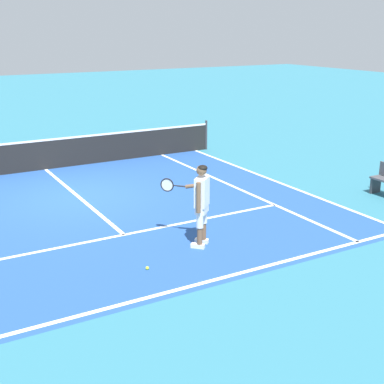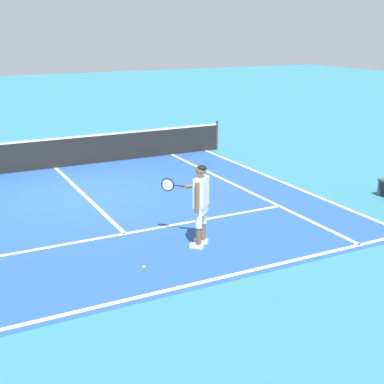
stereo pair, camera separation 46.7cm
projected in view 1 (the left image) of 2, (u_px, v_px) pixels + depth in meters
name	position (u px, v px, depth m)	size (l,w,h in m)	color
ground_plane	(78.00, 197.00, 14.11)	(80.00, 80.00, 0.00)	teal
court_inner_surface	(96.00, 211.00, 13.00)	(10.98, 9.60, 0.00)	#234C93
line_baseline	(187.00, 287.00, 9.18)	(10.98, 0.10, 0.01)	white
line_service	(124.00, 235.00, 11.50)	(8.23, 0.10, 0.01)	white
line_centre_service	(78.00, 196.00, 14.16)	(0.10, 6.40, 0.01)	white
line_singles_right	(235.00, 187.00, 14.94)	(0.10, 9.20, 0.01)	white
line_doubles_right	(274.00, 180.00, 15.59)	(0.10, 9.20, 0.01)	white
tennis_net	(44.00, 154.00, 16.67)	(11.96, 0.08, 1.07)	#333338
tennis_player	(201.00, 200.00, 10.66)	(0.72, 1.17, 1.71)	white
tennis_ball_near_feet	(147.00, 268.00, 9.84)	(0.07, 0.07, 0.07)	#CCE02D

